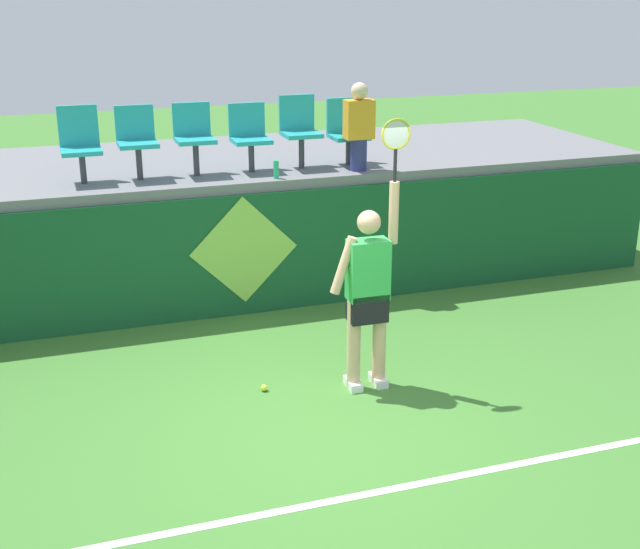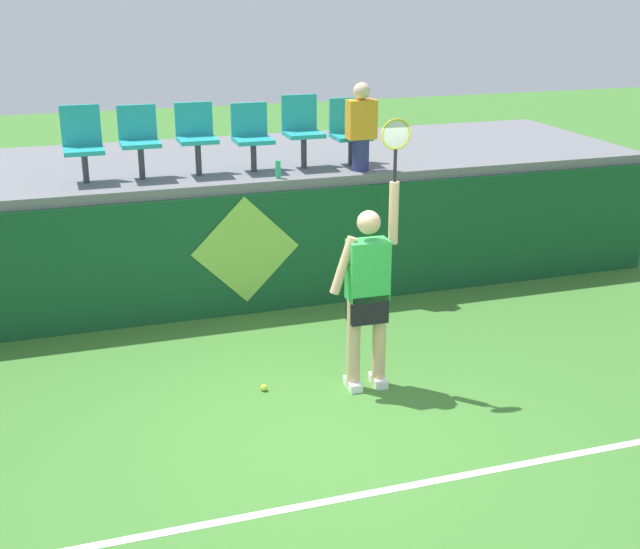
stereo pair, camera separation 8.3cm
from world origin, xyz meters
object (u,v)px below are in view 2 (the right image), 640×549
at_px(stadium_chair_2, 196,134).
at_px(stadium_chair_4, 302,127).
at_px(water_bottle, 278,169).
at_px(stadium_chair_5, 349,129).
at_px(stadium_chair_0, 83,141).
at_px(stadium_chair_1, 139,137).
at_px(spectator_0, 361,125).
at_px(tennis_ball, 264,388).
at_px(stadium_chair_3, 252,134).
at_px(tennis_player, 368,290).

distance_m(stadium_chair_2, stadium_chair_4, 1.29).
distance_m(water_bottle, stadium_chair_5, 1.22).
distance_m(stadium_chair_0, stadium_chair_1, 0.63).
bearing_deg(stadium_chair_5, stadium_chair_2, -179.83).
xyz_separation_m(stadium_chair_4, stadium_chair_5, (0.61, 0.00, -0.06)).
height_order(stadium_chair_5, spectator_0, spectator_0).
distance_m(stadium_chair_2, stadium_chair_5, 1.90).
height_order(tennis_ball, stadium_chair_0, stadium_chair_0).
bearing_deg(stadium_chair_2, stadium_chair_3, 0.15).
xyz_separation_m(stadium_chair_2, stadium_chair_5, (1.89, 0.01, -0.04)).
bearing_deg(stadium_chair_3, stadium_chair_5, 0.19).
relative_size(tennis_ball, spectator_0, 0.06).
distance_m(tennis_ball, stadium_chair_2, 3.34).
relative_size(tennis_ball, stadium_chair_3, 0.08).
height_order(stadium_chair_1, stadium_chair_3, stadium_chair_1).
bearing_deg(water_bottle, stadium_chair_3, 109.22).
relative_size(stadium_chair_1, stadium_chair_4, 0.96).
relative_size(stadium_chair_0, stadium_chair_4, 0.99).
height_order(water_bottle, stadium_chair_1, stadium_chair_1).
xyz_separation_m(stadium_chair_1, stadium_chair_2, (0.66, -0.00, 0.00)).
xyz_separation_m(tennis_player, tennis_ball, (-0.97, 0.20, -0.96)).
bearing_deg(water_bottle, tennis_ball, -109.37).
xyz_separation_m(stadium_chair_2, stadium_chair_3, (0.66, 0.00, -0.03)).
distance_m(stadium_chair_0, stadium_chair_3, 1.94).
bearing_deg(stadium_chair_4, stadium_chair_2, -179.80).
distance_m(tennis_ball, water_bottle, 2.81).
distance_m(tennis_ball, spectator_0, 3.56).
height_order(tennis_player, stadium_chair_1, tennis_player).
relative_size(stadium_chair_2, stadium_chair_3, 1.04).
bearing_deg(tennis_player, stadium_chair_4, 85.41).
bearing_deg(tennis_player, tennis_ball, 168.13).
height_order(stadium_chair_0, stadium_chair_5, stadium_chair_0).
relative_size(water_bottle, stadium_chair_0, 0.24).
distance_m(tennis_player, spectator_0, 2.83).
bearing_deg(stadium_chair_0, water_bottle, -13.82).
height_order(stadium_chair_0, stadium_chair_4, stadium_chair_4).
distance_m(tennis_player, stadium_chair_3, 3.07).
bearing_deg(stadium_chair_1, water_bottle, -18.95).
bearing_deg(tennis_player, stadium_chair_5, 73.77).
distance_m(stadium_chair_0, stadium_chair_5, 3.18).
bearing_deg(stadium_chair_2, tennis_player, -69.86).
bearing_deg(stadium_chair_0, tennis_player, -51.01).
bearing_deg(stadium_chair_4, stadium_chair_1, -179.89).
relative_size(stadium_chair_1, stadium_chair_3, 1.04).
bearing_deg(water_bottle, tennis_player, -84.83).
height_order(stadium_chair_1, spectator_0, spectator_0).
bearing_deg(stadium_chair_1, stadium_chair_4, 0.11).
height_order(water_bottle, stadium_chair_4, stadium_chair_4).
distance_m(stadium_chair_5, spectator_0, 0.43).
xyz_separation_m(stadium_chair_1, spectator_0, (2.55, -0.41, 0.07)).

